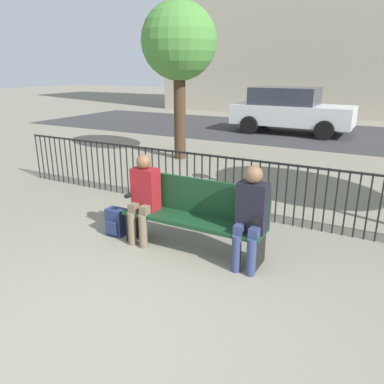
{
  "coord_description": "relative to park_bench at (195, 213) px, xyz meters",
  "views": [
    {
      "loc": [
        2.09,
        -2.03,
        2.25
      ],
      "look_at": [
        0.0,
        1.84,
        0.8
      ],
      "focal_mm": 35.0,
      "sensor_mm": 36.0,
      "label": 1
    }
  ],
  "objects": [
    {
      "name": "fence_railing",
      "position": [
        -0.02,
        1.34,
        0.06
      ],
      "size": [
        9.01,
        0.03,
        0.95
      ],
      "color": "black",
      "rests_on": "ground"
    },
    {
      "name": "parked_car_0",
      "position": [
        -1.32,
        9.81,
        0.34
      ],
      "size": [
        4.2,
        1.94,
        1.62
      ],
      "color": "silver",
      "rests_on": "ground"
    },
    {
      "name": "seated_person_1",
      "position": [
        0.79,
        -0.13,
        0.19
      ],
      "size": [
        0.34,
        0.39,
        1.24
      ],
      "color": "navy",
      "rests_on": "ground"
    },
    {
      "name": "backpack",
      "position": [
        -1.18,
        -0.17,
        -0.31
      ],
      "size": [
        0.26,
        0.22,
        0.39
      ],
      "color": "navy",
      "rests_on": "ground"
    },
    {
      "name": "seated_person_0",
      "position": [
        -0.7,
        -0.13,
        0.17
      ],
      "size": [
        0.34,
        0.39,
        1.21
      ],
      "color": "brown",
      "rests_on": "ground"
    },
    {
      "name": "park_bench",
      "position": [
        0.0,
        0.0,
        0.0
      ],
      "size": [
        1.89,
        0.45,
        0.92
      ],
      "color": "#14381E",
      "rests_on": "ground"
    },
    {
      "name": "street_surface",
      "position": [
        0.0,
        10.08,
        -0.49
      ],
      "size": [
        24.0,
        6.0,
        0.01
      ],
      "color": "#333335",
      "rests_on": "ground"
    },
    {
      "name": "tree_1",
      "position": [
        -2.78,
        4.42,
        2.33
      ],
      "size": [
        1.84,
        1.84,
        3.8
      ],
      "color": "#422D1E",
      "rests_on": "ground"
    },
    {
      "name": "ground_plane",
      "position": [
        0.0,
        -1.92,
        -0.5
      ],
      "size": [
        80.0,
        80.0,
        0.0
      ],
      "primitive_type": "plane",
      "color": "gray"
    }
  ]
}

